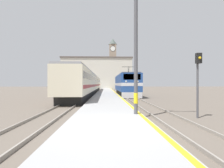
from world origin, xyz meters
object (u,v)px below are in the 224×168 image
locomotive_train (126,85)px  clock_tower (113,62)px  catenary_mast (137,38)px  passenger_train (90,84)px  signal_post (198,74)px

locomotive_train → clock_tower: (-0.07, 54.84, 10.96)m
catenary_mast → clock_tower: (1.65, 75.44, 8.19)m
locomotive_train → passenger_train: 10.59m
signal_post → locomotive_train: bearing=95.2°
passenger_train → catenary_mast: bearing=-79.7°
locomotive_train → catenary_mast: 20.85m
locomotive_train → clock_tower: clock_tower is taller
passenger_train → catenary_mast: catenary_mast is taller
catenary_mast → signal_post: (3.60, 0.08, -2.10)m
locomotive_train → passenger_train: (-6.92, 8.00, 0.21)m
locomotive_train → catenary_mast: bearing=-94.8°
passenger_train → locomotive_train: bearing=-49.1°
passenger_train → signal_post: (8.80, -28.51, 0.46)m
locomotive_train → catenary_mast: (-1.72, -20.59, 2.77)m
locomotive_train → signal_post: 20.61m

